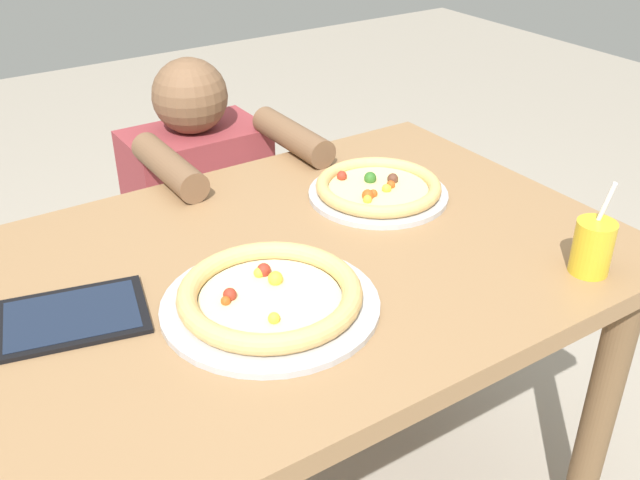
{
  "coord_description": "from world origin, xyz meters",
  "views": [
    {
      "loc": [
        -0.61,
        -1.01,
        1.46
      ],
      "look_at": [
        0.04,
        -0.02,
        0.78
      ],
      "focal_mm": 40.98,
      "sensor_mm": 36.0,
      "label": 1
    }
  ],
  "objects_px": {
    "diner_seated": "(204,239)",
    "pizza_far": "(378,189)",
    "drink_cup_colored": "(593,247)",
    "tablet": "(72,317)",
    "pizza_near": "(270,297)"
  },
  "relations": [
    {
      "from": "diner_seated",
      "to": "pizza_far",
      "type": "bearing_deg",
      "value": -71.67
    },
    {
      "from": "drink_cup_colored",
      "to": "diner_seated",
      "type": "distance_m",
      "value": 1.11
    },
    {
      "from": "pizza_far",
      "to": "diner_seated",
      "type": "relative_size",
      "value": 0.32
    },
    {
      "from": "diner_seated",
      "to": "tablet",
      "type": "bearing_deg",
      "value": -129.11
    },
    {
      "from": "drink_cup_colored",
      "to": "diner_seated",
      "type": "bearing_deg",
      "value": 107.55
    },
    {
      "from": "tablet",
      "to": "diner_seated",
      "type": "bearing_deg",
      "value": 50.89
    },
    {
      "from": "pizza_near",
      "to": "drink_cup_colored",
      "type": "bearing_deg",
      "value": -22.04
    },
    {
      "from": "pizza_near",
      "to": "drink_cup_colored",
      "type": "height_order",
      "value": "drink_cup_colored"
    },
    {
      "from": "pizza_far",
      "to": "diner_seated",
      "type": "bearing_deg",
      "value": 108.33
    },
    {
      "from": "pizza_near",
      "to": "diner_seated",
      "type": "distance_m",
      "value": 0.88
    },
    {
      "from": "tablet",
      "to": "diner_seated",
      "type": "distance_m",
      "value": 0.87
    },
    {
      "from": "pizza_far",
      "to": "pizza_near",
      "type": "bearing_deg",
      "value": -150.03
    },
    {
      "from": "pizza_far",
      "to": "diner_seated",
      "type": "distance_m",
      "value": 0.66
    },
    {
      "from": "pizza_near",
      "to": "diner_seated",
      "type": "height_order",
      "value": "diner_seated"
    },
    {
      "from": "pizza_far",
      "to": "diner_seated",
      "type": "height_order",
      "value": "diner_seated"
    }
  ]
}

